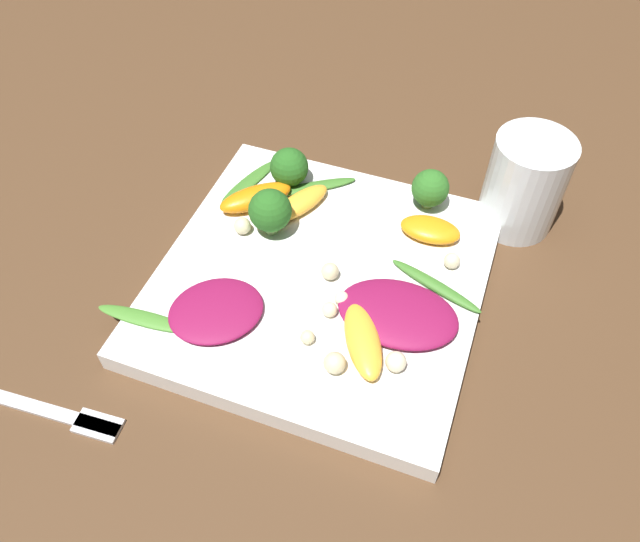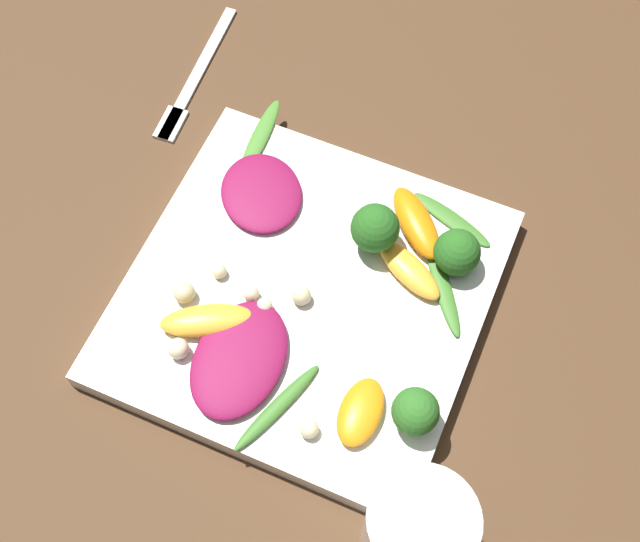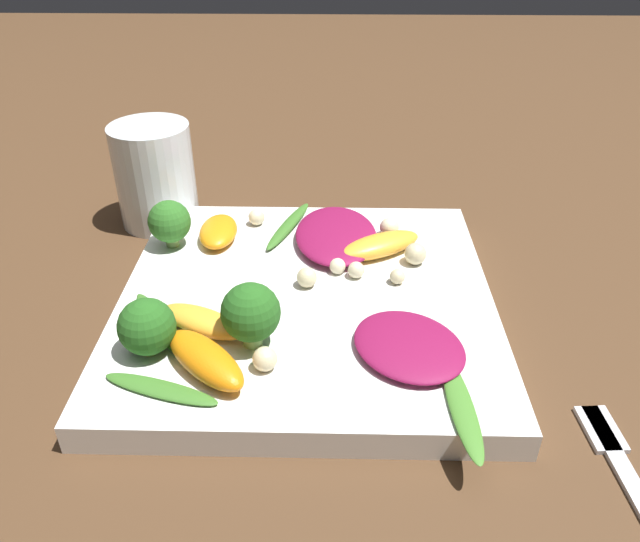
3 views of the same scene
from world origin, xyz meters
TOP-DOWN VIEW (x-y plane):
  - ground_plane at (0.00, 0.00)m, footprint 2.40×2.40m
  - plate at (0.00, 0.00)m, footprint 0.29×0.29m
  - drinking_glass at (-0.15, -0.15)m, footprint 0.08×0.08m
  - fork at (0.17, 0.19)m, footprint 0.17×0.03m
  - radicchio_leaf_0 at (-0.08, 0.02)m, footprint 0.11×0.08m
  - radicchio_leaf_1 at (0.07, 0.07)m, footprint 0.11×0.11m
  - orange_segment_0 at (0.05, -0.07)m, footprint 0.05×0.07m
  - orange_segment_1 at (0.09, -0.06)m, footprint 0.07×0.07m
  - orange_segment_2 at (-0.08, -0.08)m, footprint 0.06×0.03m
  - orange_segment_3 at (-0.06, 0.06)m, footprint 0.06×0.08m
  - broccoli_floret_0 at (-0.07, -0.12)m, footprint 0.04×0.04m
  - broccoli_floret_1 at (0.06, -0.03)m, footprint 0.04×0.04m
  - broccoli_floret_2 at (0.07, -0.10)m, footprint 0.04×0.04m
  - arugula_sprig_0 at (-0.10, -0.02)m, footprint 0.09×0.04m
  - arugula_sprig_1 at (0.12, 0.10)m, footprint 0.09×0.02m
  - arugula_sprig_2 at (0.05, -0.10)m, footprint 0.08×0.07m
  - arugula_sprig_3 at (0.11, -0.09)m, footprint 0.04×0.08m
  - macadamia_nut_0 at (-0.11, -0.05)m, footprint 0.02×0.02m
  - macadamia_nut_1 at (-0.03, 0.02)m, footprint 0.01×0.01m
  - macadamia_nut_2 at (-0.01, 0.00)m, footprint 0.02×0.02m
  - macadamia_nut_3 at (0.09, -0.02)m, footprint 0.02×0.02m
  - macadamia_nut_4 at (-0.01, 0.07)m, footprint 0.01×0.01m
  - macadamia_nut_5 at (-0.09, 0.07)m, footprint 0.02×0.02m
  - macadamia_nut_6 at (-0.02, 0.04)m, footprint 0.01×0.01m
  - macadamia_nut_7 at (-0.04, 0.09)m, footprint 0.02×0.02m

SIDE VIEW (x-z plane):
  - ground_plane at x=0.00m, z-range 0.00..0.00m
  - fork at x=0.17m, z-range 0.00..0.01m
  - plate at x=0.00m, z-range 0.00..0.02m
  - arugula_sprig_3 at x=0.11m, z-range 0.02..0.03m
  - arugula_sprig_1 at x=0.12m, z-range 0.02..0.03m
  - arugula_sprig_2 at x=0.05m, z-range 0.02..0.03m
  - arugula_sprig_0 at x=-0.10m, z-range 0.02..0.03m
  - radicchio_leaf_1 at x=0.07m, z-range 0.02..0.03m
  - macadamia_nut_4 at x=-0.01m, z-range 0.02..0.03m
  - macadamia_nut_1 at x=-0.03m, z-range 0.02..0.03m
  - macadamia_nut_6 at x=-0.02m, z-range 0.02..0.04m
  - radicchio_leaf_0 at x=-0.08m, z-range 0.02..0.04m
  - macadamia_nut_0 at x=-0.11m, z-range 0.02..0.04m
  - orange_segment_0 at x=0.05m, z-range 0.02..0.04m
  - orange_segment_2 at x=-0.08m, z-range 0.02..0.04m
  - macadamia_nut_2 at x=-0.01m, z-range 0.02..0.04m
  - macadamia_nut_3 at x=0.09m, z-range 0.02..0.04m
  - orange_segment_3 at x=-0.06m, z-range 0.02..0.04m
  - macadamia_nut_5 at x=-0.09m, z-range 0.02..0.04m
  - macadamia_nut_7 at x=-0.04m, z-range 0.02..0.04m
  - orange_segment_1 at x=0.09m, z-range 0.02..0.04m
  - broccoli_floret_2 at x=0.07m, z-range 0.02..0.06m
  - broccoli_floret_0 at x=-0.07m, z-range 0.02..0.07m
  - broccoli_floret_1 at x=0.06m, z-range 0.02..0.07m
  - drinking_glass at x=-0.15m, z-range 0.00..0.10m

